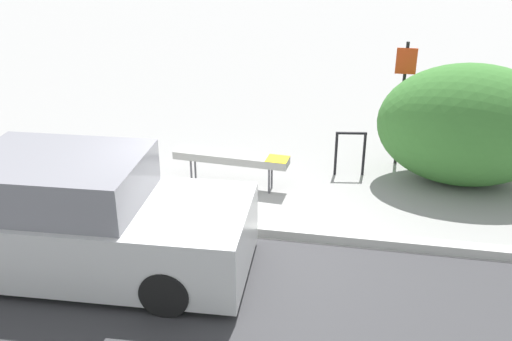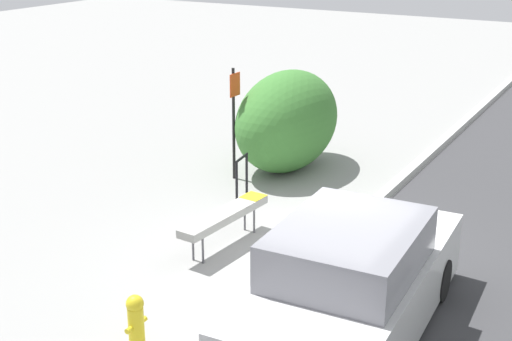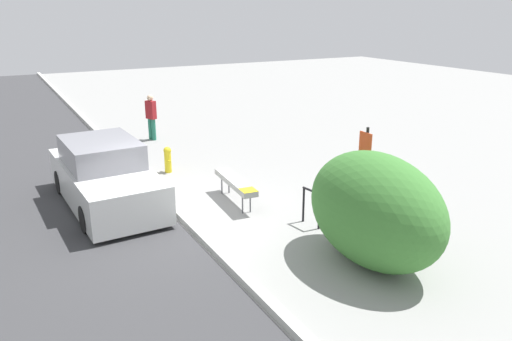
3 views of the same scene
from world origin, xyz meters
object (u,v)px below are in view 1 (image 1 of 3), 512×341
(bench, at_px, (231,158))
(bike_rack, at_px, (350,149))
(fire_hydrant, at_px, (46,166))
(sign_post, at_px, (403,93))
(parked_car_near, at_px, (75,220))

(bench, height_order, bike_rack, bike_rack)
(bike_rack, height_order, fire_hydrant, bike_rack)
(bike_rack, height_order, sign_post, sign_post)
(bench, bearing_deg, bike_rack, 28.28)
(bike_rack, bearing_deg, sign_post, 38.73)
(bench, bearing_deg, fire_hydrant, -163.37)
(fire_hydrant, bearing_deg, sign_post, 20.53)
(parked_car_near, bearing_deg, fire_hydrant, 125.25)
(bench, distance_m, fire_hydrant, 3.17)
(fire_hydrant, bearing_deg, bench, 12.11)
(bench, xyz_separation_m, bike_rack, (1.98, 0.87, -0.03))
(parked_car_near, bearing_deg, bike_rack, 44.30)
(sign_post, relative_size, fire_hydrant, 3.01)
(sign_post, distance_m, fire_hydrant, 6.40)
(fire_hydrant, distance_m, parked_car_near, 2.71)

